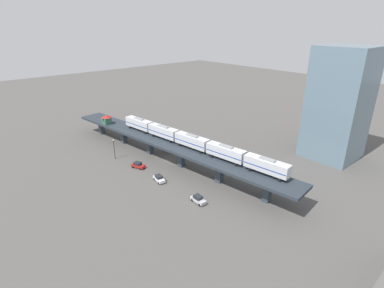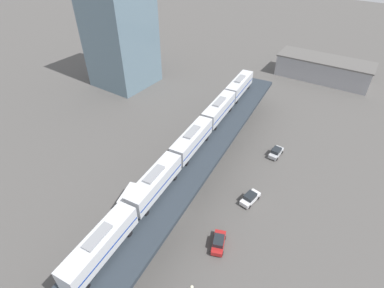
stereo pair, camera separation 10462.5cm
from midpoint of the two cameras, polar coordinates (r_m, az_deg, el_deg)
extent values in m
plane|color=#514F4C|center=(61.10, 13.70, -22.41)|extent=(400.00, 400.00, 0.00)
cube|color=#283039|center=(57.00, 14.29, -17.96)|extent=(19.23, 92.35, 0.80)
cube|color=#333D47|center=(79.83, -11.14, -7.86)|extent=(2.00, 2.00, 5.78)
cube|color=#333D47|center=(70.00, -3.44, -12.12)|extent=(2.00, 2.00, 5.78)
cube|color=#333D47|center=(62.27, 6.81, -17.26)|extent=(2.00, 2.00, 5.78)
cube|color=#333D47|center=(57.48, 20.11, -22.79)|extent=(2.00, 2.00, 5.78)
cube|color=#333D47|center=(56.40, 35.97, -27.50)|extent=(2.00, 2.00, 5.78)
cube|color=#333D47|center=(59.23, 52.41, -30.24)|extent=(2.00, 2.00, 5.78)
cube|color=silver|center=(62.88, 2.64, -9.69)|extent=(4.20, 12.25, 3.10)
cube|color=navy|center=(63.04, 2.64, -9.92)|extent=(4.21, 12.01, 0.24)
cube|color=gray|center=(61.99, 2.67, -8.33)|extent=(1.89, 4.34, 0.36)
cylinder|color=black|center=(67.07, 0.45, -9.57)|extent=(0.32, 0.86, 0.84)
cylinder|color=black|center=(65.58, -0.95, -10.38)|extent=(0.32, 0.86, 0.84)
cylinder|color=black|center=(62.74, 6.35, -12.21)|extent=(0.32, 0.86, 0.84)
cylinder|color=black|center=(61.14, 5.00, -13.18)|extent=(0.32, 0.86, 0.84)
cube|color=silver|center=(57.17, 12.74, -13.92)|extent=(4.20, 12.25, 3.10)
cube|color=navy|center=(57.35, 12.71, -14.17)|extent=(4.21, 12.01, 0.24)
cube|color=gray|center=(56.19, 12.89, -12.49)|extent=(1.89, 4.34, 0.36)
cylinder|color=black|center=(60.89, 9.63, -13.61)|extent=(0.32, 0.86, 0.84)
cylinder|color=black|center=(59.24, 8.34, -14.66)|extent=(0.32, 0.86, 0.84)
cylinder|color=black|center=(57.94, 16.91, -16.49)|extent=(0.32, 0.86, 0.84)
cylinder|color=black|center=(56.20, 15.79, -17.73)|extent=(0.32, 0.86, 0.84)
cube|color=silver|center=(53.86, 25.01, -18.33)|extent=(4.20, 12.25, 3.10)
cube|color=navy|center=(54.05, 24.95, -18.57)|extent=(4.21, 12.01, 0.24)
cube|color=gray|center=(52.81, 25.32, -16.88)|extent=(1.89, 4.34, 0.36)
cylinder|color=black|center=(56.87, 20.88, -17.93)|extent=(0.32, 0.86, 0.84)
cylinder|color=black|center=(55.10, 19.88, -19.26)|extent=(0.32, 0.86, 0.84)
cylinder|color=black|center=(55.63, 29.38, -20.66)|extent=(0.32, 0.86, 0.84)
cylinder|color=black|center=(53.82, 28.71, -22.15)|extent=(0.32, 0.86, 0.84)
cube|color=silver|center=(53.39, 38.80, -22.13)|extent=(4.20, 12.25, 3.10)
cube|color=navy|center=(53.58, 38.72, -22.37)|extent=(4.21, 12.01, 0.24)
cube|color=gray|center=(52.33, 39.28, -20.72)|extent=(1.89, 4.34, 0.36)
cylinder|color=black|center=(55.48, 33.83, -21.89)|extent=(0.32, 0.86, 0.84)
cylinder|color=black|center=(53.66, 33.36, -23.45)|extent=(0.32, 0.86, 0.84)
cylinder|color=black|center=(56.13, 42.90, -23.97)|extent=(0.32, 0.86, 0.84)
cylinder|color=black|center=(54.33, 42.85, -25.59)|extent=(0.32, 0.86, 0.84)
cube|color=silver|center=(55.84, 52.70, -24.65)|extent=(4.20, 12.25, 3.10)
cube|color=navy|center=(56.02, 52.60, -24.88)|extent=(4.21, 12.01, 0.24)
cube|color=gray|center=(54.83, 53.29, -23.30)|extent=(1.89, 4.34, 0.36)
cylinder|color=black|center=(56.91, 47.41, -24.79)|extent=(0.32, 0.86, 0.84)
cylinder|color=black|center=(55.15, 47.56, -26.41)|extent=(0.32, 0.86, 0.84)
cylinder|color=black|center=(59.36, 56.09, -25.96)|extent=(0.32, 0.86, 0.84)
cylinder|color=black|center=(57.66, 56.62, -27.52)|extent=(0.32, 0.86, 0.84)
cube|color=#33604C|center=(70.41, -8.86, -7.42)|extent=(3.11, 3.11, 2.50)
pyramid|color=maroon|center=(69.59, -8.94, -6.20)|extent=(3.58, 3.58, 0.90)
cube|color=silver|center=(51.50, 16.38, -32.90)|extent=(2.39, 4.61, 0.80)
cube|color=#1E2328|center=(50.92, 16.35, -32.29)|extent=(1.93, 2.41, 0.76)
cylinder|color=black|center=(52.72, 15.69, -31.71)|extent=(0.33, 0.69, 0.66)
cylinder|color=black|center=(51.89, 14.19, -32.75)|extent=(0.33, 0.69, 0.66)
cylinder|color=black|center=(51.81, 18.49, -33.52)|extent=(0.33, 0.69, 0.66)
cylinder|color=black|center=(50.97, 17.01, -34.64)|extent=(0.33, 0.69, 0.66)
cube|color=#AD1E1E|center=(55.51, 5.45, -26.44)|extent=(3.29, 4.75, 0.80)
cube|color=#1E2328|center=(54.96, 5.33, -25.85)|extent=(2.33, 2.65, 0.76)
cylinder|color=black|center=(56.68, 4.31, -25.67)|extent=(0.47, 0.70, 0.66)
cylinder|color=black|center=(55.62, 3.54, -26.85)|extent=(0.47, 0.70, 0.66)
cylinder|color=black|center=(56.04, 7.32, -26.54)|extent=(0.47, 0.70, 0.66)
cylinder|color=black|center=(54.98, 6.62, -27.77)|extent=(0.47, 0.70, 0.66)
cube|color=#B7BABF|center=(50.56, 36.44, -39.37)|extent=(1.94, 4.45, 0.80)
cube|color=#1E2328|center=(49.91, 36.50, -38.84)|extent=(1.71, 2.25, 0.76)
cylinder|color=black|center=(51.35, 34.74, -38.29)|extent=(0.26, 0.67, 0.66)
cylinder|color=black|center=(50.38, 33.99, -39.77)|extent=(0.26, 0.67, 0.66)
cylinder|color=black|center=(51.44, 38.58, -39.40)|extent=(0.26, 0.67, 0.66)
cylinder|color=black|center=(50.47, 37.97, -40.92)|extent=(0.26, 0.67, 0.66)
cube|color=#333338|center=(66.73, 12.29, -15.94)|extent=(2.69, 2.56, 2.30)
cube|color=silver|center=(65.88, 15.36, -16.63)|extent=(3.73, 5.65, 2.70)
cylinder|color=black|center=(68.18, 12.50, -16.25)|extent=(0.63, 1.06, 1.00)
cylinder|color=black|center=(66.69, 11.90, -17.19)|extent=(0.63, 1.06, 1.00)
cylinder|color=black|center=(67.26, 16.83, -17.37)|extent=(0.63, 1.06, 1.00)
cylinder|color=black|center=(65.68, 16.31, -18.42)|extent=(0.63, 1.06, 1.00)
cylinder|color=black|center=(58.34, -4.28, -19.90)|extent=(0.20, 0.20, 6.50)
sphere|color=beige|center=(56.08, -4.39, -17.27)|extent=(0.44, 0.44, 0.44)
cube|color=slate|center=(86.03, 53.07, -3.46)|extent=(16.00, 16.00, 36.00)
camera|label=1|loc=(52.31, 153.92, -20.01)|focal=28.00mm
camera|label=2|loc=(52.31, -26.08, 20.01)|focal=28.00mm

